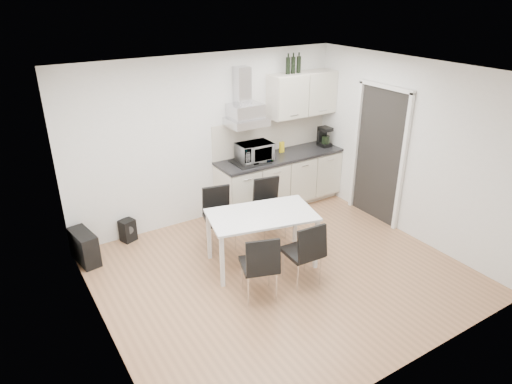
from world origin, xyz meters
TOP-DOWN VIEW (x-y plane):
  - ground at (0.00, 0.00)m, footprint 4.50×4.50m
  - wall_back at (0.00, 2.00)m, footprint 4.50×0.10m
  - wall_front at (0.00, -2.00)m, footprint 4.50×0.10m
  - wall_left at (-2.25, 0.00)m, footprint 0.10×4.00m
  - wall_right at (2.25, 0.00)m, footprint 0.10×4.00m
  - ceiling at (0.00, 0.00)m, footprint 4.50×4.50m
  - doorway at (2.21, 0.55)m, footprint 0.08×1.04m
  - kitchenette at (1.19, 1.73)m, footprint 2.22×0.64m
  - dining_table at (-0.08, 0.34)m, footprint 1.53×1.08m
  - chair_far_left at (-0.35, 1.03)m, footprint 0.54×0.58m
  - chair_far_right at (0.45, 0.91)m, footprint 0.52×0.57m
  - chair_near_left at (-0.51, -0.27)m, footprint 0.58×0.61m
  - chair_near_right at (0.10, -0.31)m, footprint 0.47×0.52m
  - guitar_amp at (-2.12, 1.65)m, footprint 0.32×0.57m
  - floor_speaker at (-1.44, 1.90)m, footprint 0.25×0.24m

SIDE VIEW (x-z plane):
  - ground at x=0.00m, z-range 0.00..0.00m
  - floor_speaker at x=-1.44m, z-range 0.00..0.34m
  - guitar_amp at x=-2.12m, z-range 0.00..0.45m
  - chair_far_left at x=-0.35m, z-range 0.00..0.88m
  - chair_far_right at x=0.45m, z-range 0.00..0.88m
  - chair_near_left at x=-0.51m, z-range 0.00..0.88m
  - chair_near_right at x=0.10m, z-range 0.00..0.88m
  - dining_table at x=-0.08m, z-range 0.29..1.04m
  - kitchenette at x=1.19m, z-range -0.43..2.09m
  - doorway at x=2.21m, z-range 0.00..2.10m
  - wall_back at x=0.00m, z-range 0.00..2.60m
  - wall_front at x=0.00m, z-range 0.00..2.60m
  - wall_left at x=-2.25m, z-range 0.00..2.60m
  - wall_right at x=2.25m, z-range 0.00..2.60m
  - ceiling at x=0.00m, z-range 2.60..2.60m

